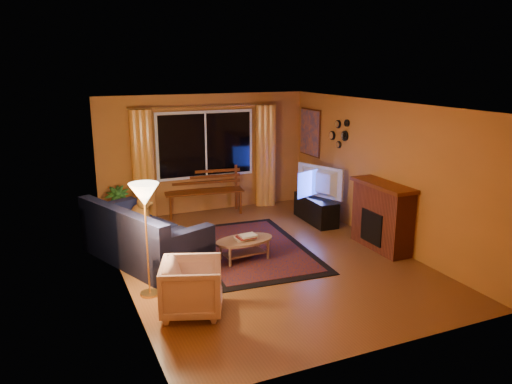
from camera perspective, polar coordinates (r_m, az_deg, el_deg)
name	(u,v)px	position (r m, az deg, el deg)	size (l,w,h in m)	color
floor	(263,258)	(8.30, 0.83, -7.58)	(4.50, 6.00, 0.02)	brown
ceiling	(264,104)	(7.71, 0.90, 10.03)	(4.50, 6.00, 0.02)	white
wall_back	(205,154)	(10.67, -5.84, 4.39)	(4.50, 0.02, 2.50)	#BE732E
wall_left	(118,199)	(7.30, -15.50, -0.80)	(0.02, 6.00, 2.50)	#BE732E
wall_right	(380,172)	(9.06, 14.00, 2.22)	(0.02, 6.00, 2.50)	#BE732E
window	(206,145)	(10.58, -5.76, 5.41)	(2.00, 0.02, 1.30)	black
curtain_rod	(205,106)	(10.44, -5.80, 9.71)	(0.03, 0.03, 3.20)	#BF8C3F
curtain_left	(143,166)	(10.25, -12.81, 2.94)	(0.36, 0.36, 2.24)	#F89D37
curtain_right	(265,156)	(11.05, 1.07, 4.14)	(0.36, 0.36, 2.24)	#F89D37
bench	(204,203)	(10.61, -5.91, -1.23)	(1.64, 0.48, 0.49)	#542108
potted_plant	(117,208)	(9.94, -15.55, -1.78)	(0.46, 0.46, 0.83)	#235B1E
sofa	(144,233)	(8.23, -12.67, -4.55)	(1.00, 2.34, 0.95)	#181B3A
dog	(140,211)	(8.67, -13.11, -2.10)	(0.30, 0.41, 0.44)	brown
armchair	(192,285)	(6.49, -7.33, -10.49)	(0.75, 0.70, 0.77)	beige
floor_lamp	(147,240)	(6.91, -12.37, -5.40)	(0.27, 0.27, 1.60)	#BF8C3F
rug	(250,249)	(8.65, -0.71, -6.50)	(1.87, 2.95, 0.02)	#6A1D03
coffee_table	(244,250)	(8.15, -1.34, -6.60)	(0.99, 0.99, 0.36)	#9E7055
tv_console	(316,209)	(10.13, 6.84, -1.99)	(0.40, 1.20, 0.50)	black
television	(317,182)	(9.99, 6.94, 1.13)	(1.10, 0.14, 0.63)	black
fireplace	(382,218)	(8.81, 14.21, -2.86)	(0.40, 1.20, 1.10)	maroon
mirror_cluster	(339,132)	(9.99, 9.44, 6.77)	(0.06, 0.60, 0.56)	black
painting	(310,132)	(10.99, 6.19, 6.79)	(0.04, 0.76, 0.96)	orange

